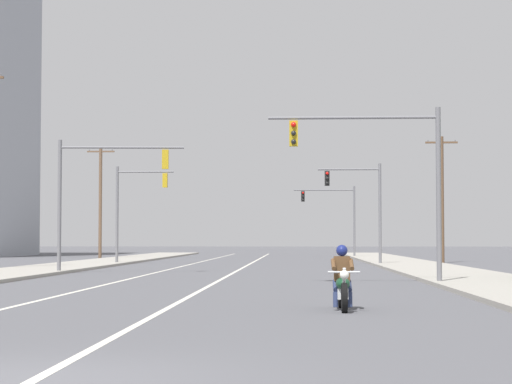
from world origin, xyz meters
name	(u,v)px	position (x,y,z in m)	size (l,w,h in m)	color
ground_plane	(34,380)	(0.00, 0.00, 0.00)	(400.00, 400.00, 0.00)	#515156
lane_stripe_center	(245,267)	(0.02, 45.00, 0.00)	(0.16, 100.00, 0.01)	beige
lane_stripe_left	(180,267)	(-3.68, 45.00, 0.00)	(0.16, 100.00, 0.01)	beige
sidewalk_kerb_right	(428,268)	(9.79, 40.00, 0.07)	(4.40, 110.00, 0.14)	#9E998E
sidewalk_kerb_left	(53,268)	(-9.79, 40.00, 0.07)	(4.40, 110.00, 0.14)	#9E998E
motorcycle_with_rider	(342,284)	(4.00, 11.02, 0.59)	(0.70, 2.19, 1.46)	black
traffic_signal_near_right	(387,165)	(6.17, 23.24, 4.17)	(6.03, 0.37, 6.20)	slate
traffic_signal_near_left	(97,184)	(-6.29, 33.98, 4.16)	(5.83, 0.66, 6.20)	slate
traffic_signal_mid_right	(362,199)	(7.02, 48.76, 4.03)	(3.86, 0.37, 6.20)	slate
traffic_signal_mid_left	(133,201)	(-7.35, 50.48, 4.02)	(3.68, 0.37, 6.20)	slate
traffic_signal_far_right	(337,210)	(6.49, 74.12, 4.13)	(5.34, 0.60, 6.20)	slate
utility_pole_right_far	(442,197)	(12.67, 54.34, 4.42)	(2.14, 0.26, 8.42)	brown
utility_pole_left_far	(100,200)	(-12.74, 66.90, 4.73)	(2.21, 0.26, 9.04)	brown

